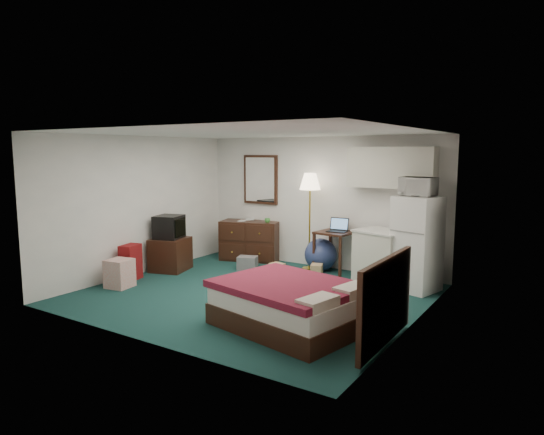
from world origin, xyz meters
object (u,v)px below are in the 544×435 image
Objects in this scene: tv_stand at (170,254)px; floor_lamp at (310,222)px; desk at (335,252)px; kitchen_counter at (381,258)px; bed at (291,305)px; fridge at (417,244)px; suitcase at (131,262)px; dresser at (250,241)px.

floor_lamp is at bearing 18.25° from tv_stand.
desk is 0.98m from kitchen_counter.
floor_lamp is 3.17m from bed.
floor_lamp is 2.74× the size of tv_stand.
floor_lamp is at bearing 125.53° from bed.
fridge is at bearing -8.74° from floor_lamp.
desk is at bearing 25.40° from suitcase.
desk is 0.51× the size of fridge.
floor_lamp is 2.09× the size of kitchen_counter.
bed is (0.73, -2.82, -0.11)m from desk.
tv_stand is 0.87m from suitcase.
desk is (1.94, -0.05, -0.02)m from dresser.
dresser is 3.92m from bed.
dresser reaches higher than bed.
dresser is at bearing 144.36° from bed.
bed is (-0.23, -2.62, -0.15)m from kitchen_counter.
bed is at bearing -65.90° from floor_lamp.
desk reaches higher than bed.
floor_lamp reaches higher than desk.
dresser is 1.78× the size of tv_stand.
kitchen_counter reaches higher than tv_stand.
fridge reaches higher than tv_stand.
kitchen_counter is 4.32m from suitcase.
kitchen_counter is at bearing -5.42° from desk.
bed is at bearing -63.82° from dresser.
bed is at bearing -22.29° from suitcase.
dresser reaches higher than desk.
fridge is at bearing -22.56° from dresser.
bed is 2.85× the size of suitcase.
desk is at bearing -174.32° from kitchen_counter.
suitcase reaches higher than bed.
fridge is (1.58, -0.31, 0.37)m from desk.
bed is 3.67m from tv_stand.
desk reaches higher than suitcase.
kitchen_counter is at bearing 96.43° from bed.
kitchen_counter is 2.64m from bed.
floor_lamp is 1.04× the size of bed.
floor_lamp is 2.69m from tv_stand.
fridge is 2.29× the size of tv_stand.
floor_lamp reaches higher than bed.
floor_lamp reaches higher than kitchen_counter.
fridge is at bearing -1.25° from tv_stand.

